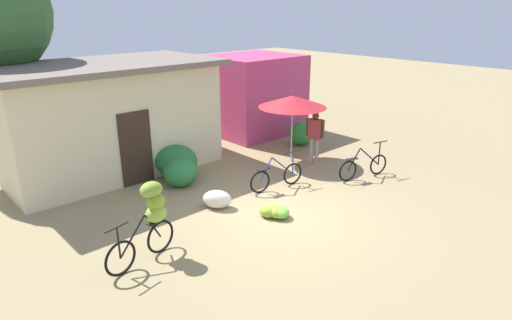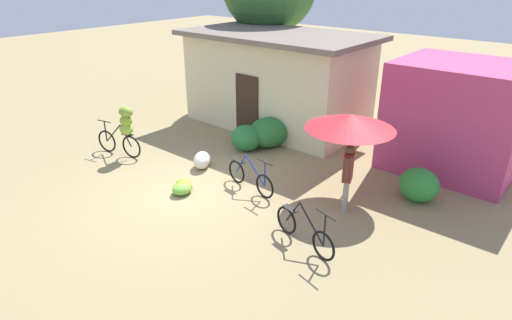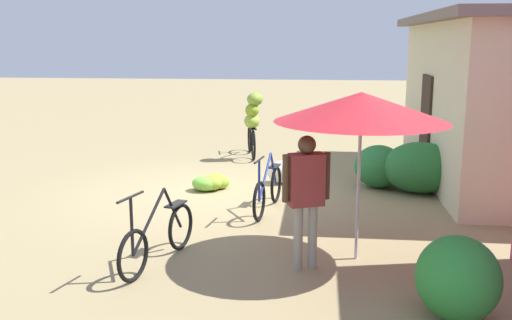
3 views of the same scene
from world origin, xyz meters
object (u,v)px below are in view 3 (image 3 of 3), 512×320
Objects in this scene: bicycle_near_pile at (268,190)px; person_vendor at (306,189)px; bicycle_leftmost at (253,119)px; produce_sack at (285,172)px; market_umbrella at (361,107)px; banana_pile_on_ground at (211,182)px; bicycle_center_loaded at (158,237)px.

bicycle_near_pile is 2.44m from person_vendor.
bicycle_leftmost reaches higher than produce_sack.
bicycle_near_pile is at bearing 9.92° from bicycle_leftmost.
produce_sack is (-1.88, 0.15, -0.12)m from bicycle_near_pile.
bicycle_leftmost is at bearing -161.77° from market_umbrella.
bicycle_near_pile is (4.10, 0.72, -0.57)m from bicycle_leftmost.
bicycle_near_pile is at bearing 42.91° from banana_pile_on_ground.
market_umbrella is 6.40m from bicycle_leftmost.
bicycle_leftmost is at bearing -158.72° from produce_sack.
market_umbrella reaches higher than bicycle_center_loaded.
bicycle_near_pile is at bearing -164.22° from person_vendor.
market_umbrella is at bearing 18.23° from bicycle_leftmost.
bicycle_near_pile is 1.67m from banana_pile_on_ground.
bicycle_center_loaded is 4.40m from produce_sack.
bicycle_leftmost is at bearing -167.96° from person_vendor.
bicycle_near_pile is at bearing 154.65° from bicycle_center_loaded.
person_vendor reaches higher than bicycle_leftmost.
bicycle_center_loaded is at bearing -16.61° from produce_sack.
person_vendor is at bearing 6.78° from produce_sack.
person_vendor is at bearing 92.24° from bicycle_center_loaded.
bicycle_center_loaded reaches higher than bicycle_near_pile.
bicycle_leftmost is (-6.01, -1.98, -0.97)m from market_umbrella.
bicycle_near_pile is 1.04× the size of person_vendor.
market_umbrella is 1.25× the size of bicycle_center_loaded.
bicycle_leftmost is 6.48m from bicycle_center_loaded.
bicycle_center_loaded is (6.44, -0.39, -0.57)m from bicycle_leftmost.
bicycle_leftmost is 2.48m from produce_sack.
person_vendor reaches higher than produce_sack.
bicycle_near_pile reaches higher than produce_sack.
market_umbrella reaches higher than person_vendor.
produce_sack is (-3.78, -1.11, -1.66)m from market_umbrella.
market_umbrella is 1.16m from person_vendor.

